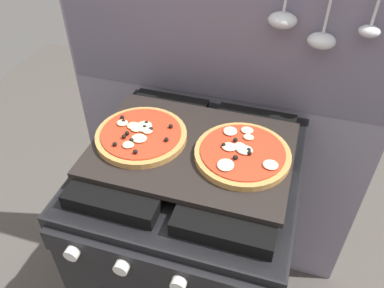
{
  "coord_description": "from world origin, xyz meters",
  "views": [
    {
      "loc": [
        0.23,
        -0.76,
        1.61
      ],
      "look_at": [
        0.0,
        0.0,
        0.93
      ],
      "focal_mm": 36.55,
      "sensor_mm": 36.0,
      "label": 1
    }
  ],
  "objects_px": {
    "stove": "(192,248)",
    "pizza_right": "(242,154)",
    "pizza_left": "(141,135)",
    "baking_tray": "(192,149)"
  },
  "relations": [
    {
      "from": "stove",
      "to": "pizza_right",
      "type": "height_order",
      "value": "pizza_right"
    },
    {
      "from": "stove",
      "to": "pizza_left",
      "type": "xyz_separation_m",
      "value": [
        -0.15,
        -0.01,
        0.48
      ]
    },
    {
      "from": "baking_tray",
      "to": "pizza_right",
      "type": "xyz_separation_m",
      "value": [
        0.14,
        -0.0,
        0.02
      ]
    },
    {
      "from": "baking_tray",
      "to": "pizza_right",
      "type": "height_order",
      "value": "pizza_right"
    },
    {
      "from": "pizza_left",
      "to": "pizza_right",
      "type": "height_order",
      "value": "same"
    },
    {
      "from": "baking_tray",
      "to": "stove",
      "type": "bearing_deg",
      "value": -90.0
    },
    {
      "from": "stove",
      "to": "baking_tray",
      "type": "height_order",
      "value": "baking_tray"
    },
    {
      "from": "baking_tray",
      "to": "pizza_left",
      "type": "relative_size",
      "value": 2.14
    },
    {
      "from": "baking_tray",
      "to": "pizza_right",
      "type": "relative_size",
      "value": 2.14
    },
    {
      "from": "stove",
      "to": "pizza_right",
      "type": "distance_m",
      "value": 0.5
    }
  ]
}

